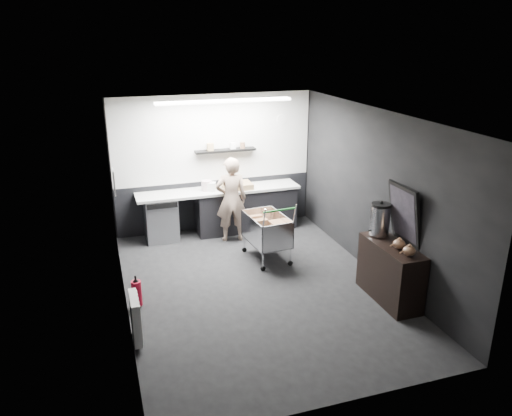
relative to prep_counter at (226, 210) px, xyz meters
name	(u,v)px	position (x,y,z in m)	size (l,w,h in m)	color
floor	(257,287)	(-0.14, -2.42, -0.46)	(5.50, 5.50, 0.00)	black
ceiling	(258,116)	(-0.14, -2.42, 2.24)	(5.50, 5.50, 0.00)	silver
wall_back	(214,163)	(-0.14, 0.33, 0.89)	(5.50, 5.50, 0.00)	black
wall_front	(344,294)	(-0.14, -5.17, 0.89)	(5.50, 5.50, 0.00)	black
wall_left	(119,222)	(-2.14, -2.42, 0.89)	(5.50, 5.50, 0.00)	black
wall_right	(376,194)	(1.86, -2.42, 0.89)	(5.50, 5.50, 0.00)	black
kitchen_wall_panel	(214,138)	(-0.14, 0.31, 1.39)	(3.95, 0.02, 1.70)	silver
dado_panel	(216,204)	(-0.14, 0.31, 0.04)	(3.95, 0.02, 1.00)	black
floating_shelf	(225,150)	(0.06, 0.20, 1.16)	(1.20, 0.22, 0.04)	black
wall_clock	(282,119)	(1.26, 0.30, 1.69)	(0.20, 0.20, 0.03)	white
poster	(114,182)	(-2.12, -1.12, 1.09)	(0.02, 0.30, 0.40)	white
poster_red_band	(114,178)	(-2.11, -1.12, 1.16)	(0.01, 0.22, 0.10)	red
radiator	(135,318)	(-2.08, -3.32, -0.11)	(0.10, 0.50, 0.60)	white
ceiling_strip	(224,101)	(-0.14, -0.57, 2.21)	(2.40, 0.20, 0.04)	white
prep_counter	(226,210)	(0.00, 0.00, 0.00)	(3.20, 0.61, 0.90)	black
person	(231,200)	(-0.01, -0.45, 0.36)	(0.60, 0.39, 1.64)	beige
shopping_cart	(267,231)	(0.35, -1.46, 0.07)	(0.68, 1.04, 1.10)	silver
sideboard	(390,264)	(1.64, -3.34, 0.10)	(0.50, 1.18, 1.76)	black
fire_extinguisher	(137,292)	(-1.99, -2.43, -0.22)	(0.15, 0.15, 0.48)	#B40C24
cardboard_box	(237,186)	(0.22, -0.05, 0.50)	(0.56, 0.42, 0.11)	#95794F
pink_tub	(207,186)	(-0.38, 0.00, 0.54)	(0.20, 0.20, 0.20)	beige
white_container	(211,187)	(-0.31, -0.05, 0.53)	(0.19, 0.15, 0.17)	white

